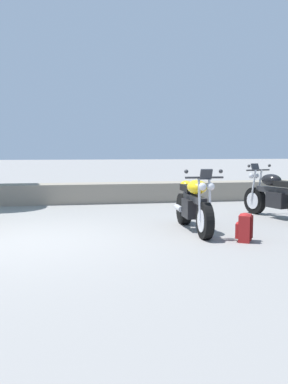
{
  "coord_description": "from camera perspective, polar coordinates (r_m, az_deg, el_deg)",
  "views": [
    {
      "loc": [
        0.84,
        -6.85,
        1.48
      ],
      "look_at": [
        2.27,
        1.2,
        0.65
      ],
      "focal_mm": 38.36,
      "sensor_mm": 36.0,
      "label": 1
    }
  ],
  "objects": [
    {
      "name": "stone_wall",
      "position": [
        11.74,
        -14.15,
        -0.27
      ],
      "size": [
        36.0,
        0.8,
        0.55
      ],
      "primitive_type": "cube",
      "color": "gray",
      "rests_on": "ground"
    },
    {
      "name": "rider_backpack",
      "position": [
        6.89,
        13.8,
        -4.72
      ],
      "size": [
        0.34,
        0.35,
        0.47
      ],
      "color": "#A31E1E",
      "rests_on": "ground"
    },
    {
      "name": "motorcycle_black_far_right",
      "position": [
        9.42,
        17.94,
        -0.55
      ],
      "size": [
        0.87,
        2.03,
        1.18
      ],
      "color": "black",
      "rests_on": "ground"
    },
    {
      "name": "motorcycle_yellow_centre",
      "position": [
        7.57,
        6.95,
        -1.8
      ],
      "size": [
        0.67,
        2.06,
        1.18
      ],
      "color": "black",
      "rests_on": "ground"
    },
    {
      "name": "ground_plane",
      "position": [
        7.06,
        -16.82,
        -6.56
      ],
      "size": [
        120.0,
        120.0,
        0.0
      ],
      "primitive_type": "plane",
      "color": "gray"
    }
  ]
}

